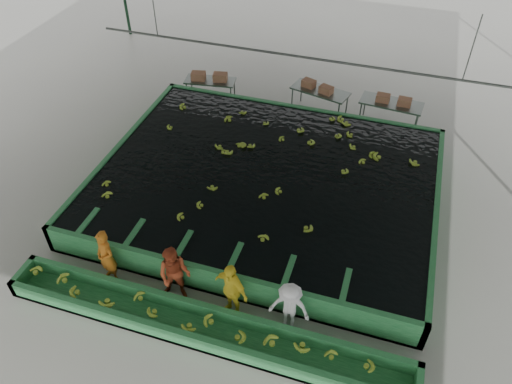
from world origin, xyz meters
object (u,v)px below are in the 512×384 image
(worker_a, at_px, (106,257))
(packing_table_left, at_px, (211,90))
(flotation_tank, at_px, (266,185))
(box_stack_left, at_px, (209,80))
(packing_table_right, at_px, (389,114))
(packing_table_mid, at_px, (319,101))
(sorting_trough, at_px, (202,327))
(box_stack_right, at_px, (393,103))
(worker_d, at_px, (289,307))
(worker_b, at_px, (175,274))
(box_stack_mid, at_px, (317,90))
(worker_c, at_px, (231,289))

(worker_a, distance_m, packing_table_left, 9.08)
(flotation_tank, distance_m, box_stack_left, 6.03)
(packing_table_right, bearing_deg, packing_table_mid, 177.69)
(worker_a, bearing_deg, sorting_trough, 5.63)
(packing_table_left, xyz_separation_m, box_stack_left, (-0.02, -0.01, 0.44))
(box_stack_right, bearing_deg, worker_d, -97.92)
(worker_b, xyz_separation_m, box_stack_left, (-2.71, 9.03, 0.03))
(flotation_tank, relative_size, packing_table_mid, 4.71)
(box_stack_left, relative_size, box_stack_mid, 1.11)
(worker_b, distance_m, box_stack_right, 10.19)
(worker_c, distance_m, box_stack_right, 9.69)
(sorting_trough, xyz_separation_m, packing_table_left, (-3.70, 9.84, 0.19))
(worker_c, bearing_deg, packing_table_left, 137.02)
(sorting_trough, height_order, box_stack_right, box_stack_right)
(packing_table_left, bearing_deg, packing_table_mid, 5.38)
(packing_table_left, height_order, box_stack_mid, box_stack_mid)
(worker_d, distance_m, box_stack_mid, 9.54)
(worker_a, xyz_separation_m, worker_b, (1.89, 0.00, 0.03))
(box_stack_mid, bearing_deg, box_stack_left, -174.49)
(sorting_trough, height_order, packing_table_left, packing_table_left)
(flotation_tank, relative_size, worker_b, 5.90)
(flotation_tank, relative_size, box_stack_left, 7.30)
(worker_d, relative_size, packing_table_left, 0.78)
(worker_d, xyz_separation_m, packing_table_mid, (-1.36, 9.44, -0.26))
(flotation_tank, xyz_separation_m, worker_d, (1.87, -4.30, 0.30))
(packing_table_right, height_order, box_stack_left, box_stack_left)
(flotation_tank, bearing_deg, worker_b, -103.22)
(worker_c, relative_size, box_stack_left, 1.23)
(packing_table_mid, distance_m, box_stack_mid, 0.50)
(flotation_tank, bearing_deg, packing_table_left, 127.96)
(worker_b, relative_size, box_stack_right, 1.38)
(box_stack_mid, bearing_deg, worker_d, -81.09)
(sorting_trough, relative_size, box_stack_right, 8.17)
(worker_c, bearing_deg, packing_table_right, 96.42)
(worker_a, distance_m, packing_table_mid, 10.04)
(sorting_trough, distance_m, worker_d, 2.10)
(worker_a, xyz_separation_m, packing_table_mid, (3.41, 9.44, -0.34))
(worker_d, bearing_deg, packing_table_mid, 96.52)
(worker_d, bearing_deg, worker_c, 178.32)
(flotation_tank, bearing_deg, sorting_trough, -90.00)
(packing_table_mid, relative_size, box_stack_left, 1.55)
(packing_table_mid, distance_m, box_stack_right, 2.70)
(packing_table_left, xyz_separation_m, packing_table_mid, (4.21, 0.40, 0.05))
(sorting_trough, bearing_deg, box_stack_mid, 87.79)
(worker_b, distance_m, packing_table_left, 9.44)
(sorting_trough, distance_m, box_stack_left, 10.53)
(flotation_tank, height_order, packing_table_mid, packing_table_mid)
(worker_a, bearing_deg, worker_b, 21.07)
(sorting_trough, height_order, packing_table_mid, packing_table_mid)
(packing_table_left, distance_m, box_stack_left, 0.44)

